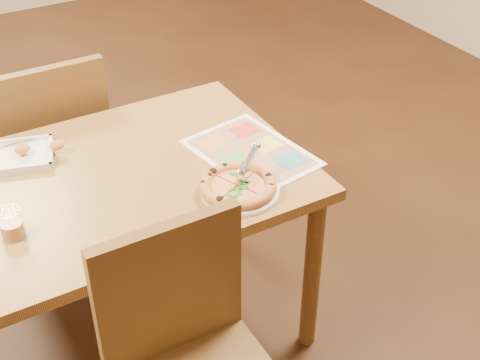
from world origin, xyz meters
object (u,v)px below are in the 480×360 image
pizza (238,186)px  menu (251,152)px  pizza_cutter (247,164)px  chair_near (187,341)px  glass_tumbler (12,225)px  plate (240,191)px  dining_table (104,203)px  chair_far (53,136)px  appetizer_tray (13,156)px

pizza → menu: 0.23m
menu → pizza_cutter: bearing=-124.4°
chair_near → glass_tumbler: chair_near is taller
chair_near → menu: bearing=45.5°
plate → pizza_cutter: bearing=33.3°
pizza → dining_table: bearing=142.2°
dining_table → chair_far: 0.61m
appetizer_tray → menu: appetizer_tray is taller
pizza → glass_tumbler: (-0.66, 0.14, 0.01)m
chair_near → pizza_cutter: chair_near is taller
dining_table → chair_near: size_ratio=2.77×
pizza_cutter → glass_tumbler: bearing=137.4°
glass_tumbler → chair_near: bearing=-56.5°
glass_tumbler → pizza_cutter: bearing=-9.1°
pizza → plate: bearing=-46.5°
pizza → menu: (0.15, 0.17, -0.02)m
chair_near → plate: chair_near is taller
appetizer_tray → chair_far: bearing=58.3°
chair_far → menu: (0.50, -0.70, 0.16)m
appetizer_tray → menu: bearing=-26.8°
pizza → menu: pizza is taller
appetizer_tray → menu: (0.71, -0.36, -0.01)m
chair_near → appetizer_tray: 0.90m
dining_table → chair_far: bearing=90.0°
dining_table → pizza: 0.45m
pizza → appetizer_tray: appetizer_tray is taller
dining_table → chair_near: 0.61m
chair_far → glass_tumbler: chair_far is taller
plate → appetizer_tray: appetizer_tray is taller
chair_far → glass_tumbler: bearing=67.2°
dining_table → appetizer_tray: 0.35m
dining_table → pizza_cutter: bearing=-32.0°
chair_near → menu: (0.50, 0.51, 0.16)m
glass_tumbler → menu: (0.81, 0.04, -0.04)m
chair_near → pizza: 0.51m
dining_table → pizza_cutter: pizza_cutter is taller
chair_near → pizza: bearing=43.7°
pizza_cutter → menu: bearing=22.1°
menu → pizza: bearing=-130.9°
plate → glass_tumbler: size_ratio=2.66×
dining_table → chair_far: size_ratio=2.77×
chair_far → pizza: (0.35, -0.87, 0.18)m
dining_table → pizza: (0.35, -0.27, 0.11)m
pizza → pizza_cutter: pizza_cutter is taller
pizza_cutter → plate: bearing=179.8°
plate → pizza: pizza is taller
appetizer_tray → glass_tumbler: bearing=-104.2°
plate → pizza: bearing=133.5°
pizza_cutter → menu: size_ratio=0.30×
chair_far → plate: (0.35, -0.88, 0.16)m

